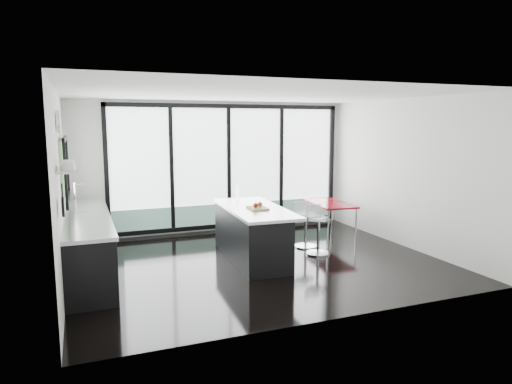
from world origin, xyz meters
name	(u,v)px	position (x,y,z in m)	size (l,w,h in m)	color
floor	(257,261)	(0.00, 0.00, 0.00)	(6.00, 5.00, 0.00)	black
ceiling	(257,94)	(0.00, 0.00, 2.80)	(6.00, 5.00, 0.00)	white
wall_back	(227,173)	(0.27, 2.47, 1.27)	(6.00, 0.09, 2.80)	silver
wall_front	(336,204)	(0.00, -2.50, 1.40)	(6.00, 0.00, 2.80)	silver
wall_left	(63,176)	(-2.97, 0.27, 1.56)	(0.26, 5.00, 2.80)	silver
wall_right	(404,173)	(3.00, 0.00, 1.40)	(0.00, 5.00, 2.80)	silver
counter_cabinets	(88,244)	(-2.67, 0.40, 0.46)	(0.69, 3.24, 1.36)	black
island	(251,233)	(-0.04, 0.18, 0.46)	(1.04, 2.26, 1.18)	black
bar_stool_near	(318,236)	(1.19, 0.02, 0.34)	(0.43, 0.43, 0.68)	silver
bar_stool_far	(306,230)	(1.20, 0.53, 0.33)	(0.42, 0.42, 0.66)	silver
red_table	(330,218)	(2.17, 1.29, 0.34)	(0.72, 1.25, 0.67)	maroon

